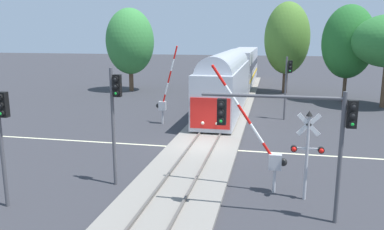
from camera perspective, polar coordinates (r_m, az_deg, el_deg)
ground_plane at (r=24.11m, az=1.61°, el=-4.97°), size 220.00×220.00×0.00m
road_centre_stripe at (r=24.11m, az=1.61°, el=-4.96°), size 44.00×0.20×0.01m
railway_track at (r=24.08m, az=1.61°, el=-4.75°), size 4.40×80.00×0.32m
commuter_train at (r=44.27m, az=6.55°, el=6.36°), size 3.04×39.97×5.16m
crossing_gate_near at (r=17.41m, az=11.24°, el=-5.23°), size 3.44×0.40×5.69m
crossing_signal_mast at (r=16.85m, az=16.73°, el=-4.48°), size 1.36×0.44×3.90m
crossing_gate_far at (r=30.36m, az=-4.24°, el=2.32°), size 1.82×0.40×6.13m
traffic_signal_far_side at (r=32.48m, az=14.00°, el=5.36°), size 0.53×0.38×5.21m
traffic_signal_near_right at (r=14.60m, az=15.40°, el=-1.20°), size 5.60×0.38×5.00m
traffic_signal_median at (r=17.81m, az=-11.34°, el=1.01°), size 0.53×0.38×5.52m
traffic_signal_near_left at (r=16.97m, az=-26.31°, el=-1.51°), size 0.53×0.38×5.09m
pine_left_background at (r=48.73m, az=-9.17°, el=10.70°), size 5.89×5.89×10.15m
elm_centre_background at (r=47.69m, az=13.89°, el=10.96°), size 5.30×5.30×10.74m
oak_far_right at (r=43.23m, az=22.12°, el=9.99°), size 5.24×5.24×9.97m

